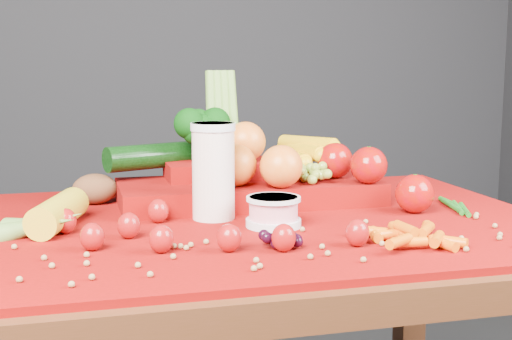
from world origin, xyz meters
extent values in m
cube|color=black|center=(0.00, 1.50, 1.25)|extent=(3.00, 0.02, 2.50)
cube|color=#391E0D|center=(0.00, 0.00, 0.72)|extent=(1.10, 0.80, 0.05)
cube|color=#391E0D|center=(0.48, 0.33, 0.35)|extent=(0.06, 0.06, 0.70)
cube|color=#790404|center=(0.00, 0.00, 0.76)|extent=(1.05, 0.75, 0.01)
cylinder|color=beige|center=(-0.08, 0.03, 0.85)|extent=(0.08, 0.08, 0.18)
cylinder|color=silver|center=(-0.08, 0.03, 0.93)|extent=(0.08, 0.08, 0.01)
cylinder|color=silver|center=(0.01, -0.06, 0.77)|extent=(0.10, 0.10, 0.01)
cylinder|color=pink|center=(0.01, -0.06, 0.80)|extent=(0.08, 0.08, 0.04)
cylinder|color=silver|center=(0.01, -0.06, 0.81)|extent=(0.10, 0.10, 0.01)
ellipsoid|color=maroon|center=(-0.24, -0.08, 0.78)|extent=(0.04, 0.04, 0.04)
cone|color=#0E440C|center=(-0.24, -0.08, 0.80)|extent=(0.03, 0.03, 0.01)
ellipsoid|color=maroon|center=(-0.30, -0.14, 0.78)|extent=(0.04, 0.04, 0.04)
cone|color=#0E440C|center=(-0.30, -0.14, 0.80)|extent=(0.03, 0.03, 0.01)
ellipsoid|color=maroon|center=(-0.20, -0.18, 0.78)|extent=(0.04, 0.04, 0.04)
cone|color=#0E440C|center=(-0.20, -0.18, 0.80)|extent=(0.03, 0.03, 0.01)
ellipsoid|color=maroon|center=(-0.10, -0.20, 0.78)|extent=(0.04, 0.04, 0.04)
cone|color=#0E440C|center=(-0.10, -0.20, 0.80)|extent=(0.03, 0.03, 0.01)
ellipsoid|color=maroon|center=(-0.02, -0.22, 0.78)|extent=(0.04, 0.04, 0.04)
cone|color=#0E440C|center=(-0.02, -0.22, 0.80)|extent=(0.03, 0.03, 0.01)
ellipsoid|color=maroon|center=(0.10, -0.22, 0.78)|extent=(0.04, 0.04, 0.04)
cone|color=#0E440C|center=(0.10, -0.22, 0.80)|extent=(0.03, 0.03, 0.01)
ellipsoid|color=maroon|center=(-0.18, 0.02, 0.78)|extent=(0.04, 0.04, 0.04)
cone|color=#0E440C|center=(-0.18, 0.02, 0.80)|extent=(0.03, 0.03, 0.01)
ellipsoid|color=maroon|center=(-0.34, -0.02, 0.78)|extent=(0.04, 0.04, 0.04)
cone|color=#0E440C|center=(-0.34, -0.02, 0.80)|extent=(0.03, 0.03, 0.01)
cylinder|color=gold|center=(-0.35, 0.02, 0.79)|extent=(0.11, 0.19, 0.06)
ellipsoid|color=#54341B|center=(-0.28, 0.22, 0.79)|extent=(0.09, 0.07, 0.06)
cube|color=#790404|center=(0.02, 0.15, 0.78)|extent=(0.52, 0.22, 0.04)
cube|color=#790404|center=(0.00, 0.20, 0.82)|extent=(0.28, 0.12, 0.03)
sphere|color=maroon|center=(0.24, 0.06, 0.84)|extent=(0.07, 0.07, 0.07)
sphere|color=maroon|center=(0.30, -0.02, 0.80)|extent=(0.07, 0.07, 0.07)
sphere|color=maroon|center=(0.20, 0.14, 0.84)|extent=(0.07, 0.07, 0.07)
sphere|color=#D1550F|center=(-0.02, 0.10, 0.85)|extent=(0.08, 0.08, 0.08)
sphere|color=#D1550F|center=(0.06, 0.06, 0.85)|extent=(0.08, 0.08, 0.08)
sphere|color=#D1550F|center=(0.02, 0.18, 0.88)|extent=(0.08, 0.08, 0.08)
cylinder|color=#EAAA05|center=(0.11, 0.22, 0.82)|extent=(0.06, 0.16, 0.04)
cylinder|color=#EAAA05|center=(0.13, 0.22, 0.84)|extent=(0.04, 0.16, 0.04)
cylinder|color=#EAAA05|center=(0.15, 0.22, 0.85)|extent=(0.07, 0.16, 0.04)
cylinder|color=#EAAA05|center=(0.17, 0.22, 0.87)|extent=(0.10, 0.15, 0.04)
cylinder|color=#3F662D|center=(-0.06, 0.20, 0.86)|extent=(0.04, 0.04, 0.04)
cylinder|color=olive|center=(-0.04, 0.24, 0.92)|extent=(0.03, 0.06, 0.22)
cylinder|color=olive|center=(-0.02, 0.24, 0.92)|extent=(0.02, 0.06, 0.22)
cylinder|color=olive|center=(-0.01, 0.24, 0.92)|extent=(0.02, 0.06, 0.22)
cylinder|color=olive|center=(0.01, 0.24, 0.92)|extent=(0.03, 0.06, 0.22)
cylinder|color=black|center=(-0.14, 0.24, 0.85)|extent=(0.25, 0.14, 0.05)
camera|label=1|loc=(-0.33, -1.22, 1.05)|focal=50.00mm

